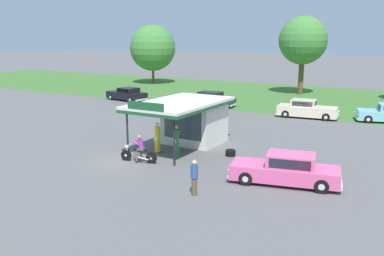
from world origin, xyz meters
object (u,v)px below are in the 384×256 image
at_px(gas_pump_nearside, 157,139).
at_px(featured_classic_sedan, 286,170).
at_px(motorcycle_with_rider, 139,151).
at_px(parked_car_back_row_left, 127,94).
at_px(gas_pump_offside, 176,142).
at_px(parked_car_back_row_right, 307,110).
at_px(bystander_strolling_foreground, 194,177).
at_px(bystander_standing_back_lot, 172,114).
at_px(parked_car_back_row_far_left, 209,99).
at_px(spare_tire_stack, 231,153).
at_px(bystander_chatting_near_pumps, 219,108).

height_order(gas_pump_nearside, featured_classic_sedan, gas_pump_nearside).
relative_size(motorcycle_with_rider, parked_car_back_row_left, 0.43).
height_order(gas_pump_offside, parked_car_back_row_right, gas_pump_offside).
bearing_deg(parked_car_back_row_left, gas_pump_nearside, -45.93).
height_order(gas_pump_nearside, parked_car_back_row_right, gas_pump_nearside).
xyz_separation_m(parked_car_back_row_left, bystander_strolling_foreground, (20.77, -20.69, 0.20)).
bearing_deg(parked_car_back_row_right, gas_pump_offside, -102.06).
xyz_separation_m(gas_pump_offside, motorcycle_with_rider, (-1.14, -2.12, -0.22)).
bearing_deg(bystander_standing_back_lot, gas_pump_nearside, -62.62).
bearing_deg(gas_pump_nearside, parked_car_back_row_left, 134.07).
relative_size(motorcycle_with_rider, bystander_standing_back_lot, 1.42).
relative_size(gas_pump_nearside, featured_classic_sedan, 0.34).
bearing_deg(bystander_strolling_foreground, gas_pump_nearside, 138.20).
bearing_deg(parked_car_back_row_far_left, spare_tire_stack, -57.85).
bearing_deg(motorcycle_with_rider, gas_pump_nearside, 96.16).
height_order(gas_pump_offside, parked_car_back_row_far_left, gas_pump_offside).
bearing_deg(bystander_chatting_near_pumps, motorcycle_with_rider, -81.01).
height_order(parked_car_back_row_left, bystander_chatting_near_pumps, bystander_chatting_near_pumps).
distance_m(gas_pump_offside, parked_car_back_row_far_left, 18.52).
distance_m(parked_car_back_row_far_left, parked_car_back_row_right, 10.42).
xyz_separation_m(gas_pump_nearside, featured_classic_sedan, (8.51, -1.32, -0.18)).
relative_size(motorcycle_with_rider, spare_tire_stack, 3.71).
height_order(gas_pump_offside, featured_classic_sedan, gas_pump_offside).
height_order(gas_pump_nearside, parked_car_back_row_left, gas_pump_nearside).
bearing_deg(bystander_standing_back_lot, motorcycle_with_rider, -66.81).
xyz_separation_m(featured_classic_sedan, parked_car_back_row_left, (-23.80, 17.12, -0.02)).
relative_size(featured_classic_sedan, spare_tire_stack, 9.25).
bearing_deg(parked_car_back_row_right, bystander_chatting_near_pumps, -153.31).
bearing_deg(parked_car_back_row_left, bystander_standing_back_lot, -35.86).
bearing_deg(parked_car_back_row_left, motorcycle_with_rider, -49.10).
bearing_deg(motorcycle_with_rider, parked_car_back_row_left, 130.90).
height_order(featured_classic_sedan, bystander_strolling_foreground, bystander_strolling_foreground).
xyz_separation_m(parked_car_back_row_left, parked_car_back_row_far_left, (9.71, 1.36, 0.00)).
relative_size(parked_car_back_row_left, bystander_strolling_foreground, 3.12).
xyz_separation_m(gas_pump_nearside, gas_pump_offside, (1.37, 0.00, 0.00)).
bearing_deg(motorcycle_with_rider, bystander_chatting_near_pumps, 98.99).
bearing_deg(spare_tire_stack, bystander_standing_back_lot, 143.81).
bearing_deg(bystander_chatting_near_pumps, featured_classic_sedan, -52.47).
distance_m(gas_pump_nearside, spare_tire_stack, 4.53).
bearing_deg(parked_car_back_row_right, featured_classic_sedan, -77.74).
xyz_separation_m(parked_car_back_row_right, bystander_chatting_near_pumps, (-6.85, -3.44, 0.06)).
distance_m(gas_pump_nearside, motorcycle_with_rider, 2.14).
bearing_deg(motorcycle_with_rider, parked_car_back_row_right, 75.87).
bearing_deg(gas_pump_offside, featured_classic_sedan, -10.47).
bearing_deg(parked_car_back_row_far_left, bystander_strolling_foreground, -63.38).
distance_m(parked_car_back_row_right, bystander_strolling_foreground, 20.81).
relative_size(bystander_standing_back_lot, bystander_chatting_near_pumps, 1.04).
distance_m(parked_car_back_row_left, bystander_standing_back_lot, 14.02).
xyz_separation_m(bystander_strolling_foreground, spare_tire_stack, (-1.31, 6.56, -0.69)).
relative_size(bystander_strolling_foreground, spare_tire_stack, 2.76).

